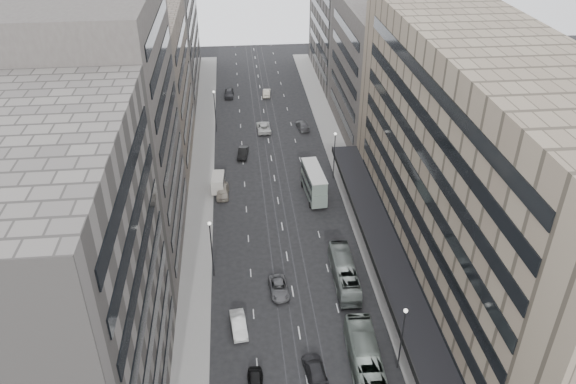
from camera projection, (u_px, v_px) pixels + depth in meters
name	position (u px, v px, depth m)	size (l,w,h in m)	color
ground	(300.00, 339.00, 62.47)	(220.00, 220.00, 0.00)	black
sidewalk_right	(344.00, 170.00, 95.25)	(4.00, 125.00, 0.15)	gray
sidewalk_left	(202.00, 177.00, 93.19)	(4.00, 125.00, 0.15)	gray
department_store	(482.00, 178.00, 63.27)	(19.20, 60.00, 30.00)	gray
building_right_mid	(384.00, 71.00, 102.11)	(15.00, 28.00, 24.00)	#49433F
building_right_far	(352.00, 18.00, 126.49)	(15.00, 32.00, 28.00)	slate
building_left_a	(54.00, 301.00, 45.99)	(15.00, 28.00, 30.00)	slate
building_left_b	(107.00, 136.00, 67.83)	(15.00, 26.00, 34.00)	#49433F
building_left_c	(140.00, 89.00, 93.07)	(15.00, 28.00, 25.00)	#796B5E
building_left_d	(158.00, 27.00, 120.26)	(15.00, 38.00, 28.00)	slate
lamp_right_near	(403.00, 332.00, 56.34)	(0.44, 0.44, 8.32)	#262628
lamp_right_far	(335.00, 150.00, 90.24)	(0.44, 0.44, 8.32)	#262628
lamp_left_near	(211.00, 243.00, 69.08)	(0.44, 0.44, 8.32)	#262628
lamp_left_far	(215.00, 106.00, 105.53)	(0.44, 0.44, 8.32)	#262628
bus_near	(366.00, 363.00, 57.52)	(2.80, 11.96, 3.33)	gray
bus_far	(344.00, 273.00, 69.99)	(2.49, 10.66, 2.97)	gray
double_decker	(314.00, 182.00, 86.78)	(3.17, 8.77, 4.71)	slate
panel_van	(218.00, 182.00, 88.89)	(2.30, 4.32, 2.65)	#B5AEA4
sedan_0	(255.00, 384.00, 56.45)	(1.64, 4.07, 1.39)	black
sedan_1	(239.00, 325.00, 63.36)	(1.61, 4.61, 1.52)	silver
sedan_2	(279.00, 288.00, 68.79)	(2.20, 4.78, 1.33)	#5B5B5E
sedan_3	(315.00, 370.00, 57.94)	(2.03, 5.00, 1.45)	black
sedan_4	(223.00, 191.00, 87.87)	(1.92, 4.77, 1.62)	gray
sedan_5	(243.00, 153.00, 99.03)	(1.59, 4.57, 1.50)	black
sedan_6	(264.00, 127.00, 108.16)	(2.55, 5.52, 1.53)	silver
sedan_7	(302.00, 125.00, 108.98)	(1.97, 4.85, 1.41)	#545557
sedan_8	(229.00, 93.00, 123.01)	(1.95, 4.85, 1.65)	#2A2A2C
sedan_9	(267.00, 93.00, 123.45)	(1.55, 4.45, 1.47)	beige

